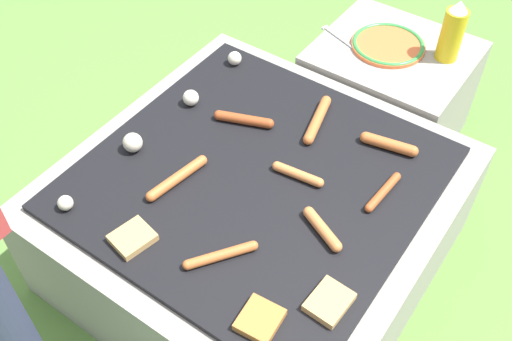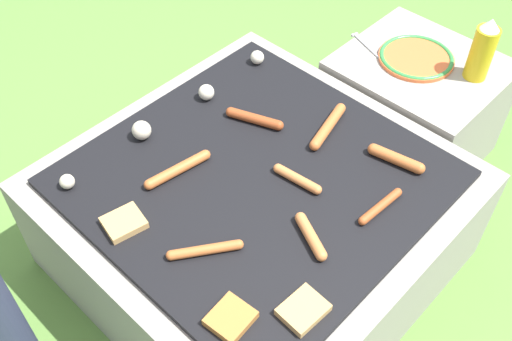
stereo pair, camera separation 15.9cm
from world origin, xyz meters
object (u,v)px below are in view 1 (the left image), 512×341
object	(u,v)px
plate_colorful	(388,45)
fork_utensil	(339,38)
condiment_bottle	(452,32)
sausage_front_center	(298,174)

from	to	relation	value
plate_colorful	fork_utensil	world-z (taller)	plate_colorful
condiment_bottle	fork_utensil	size ratio (longest dim) A/B	1.22
sausage_front_center	condiment_bottle	xyz separation A→B (m)	(0.72, -0.11, 0.09)
plate_colorful	condiment_bottle	xyz separation A→B (m)	(0.06, -0.18, 0.09)
condiment_bottle	fork_utensil	distance (m)	0.37
fork_utensil	sausage_front_center	bearing A→B (deg)	-159.75
sausage_front_center	plate_colorful	distance (m)	0.67
plate_colorful	condiment_bottle	size ratio (longest dim) A/B	1.17
fork_utensil	plate_colorful	bearing A→B (deg)	-71.24
plate_colorful	fork_utensil	xyz separation A→B (m)	(-0.05, 0.16, -0.01)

